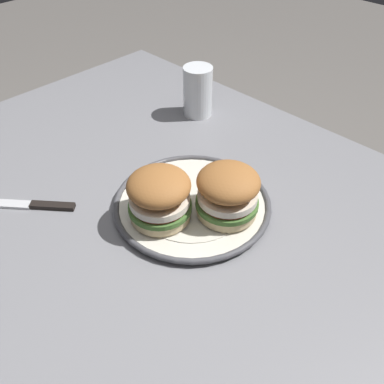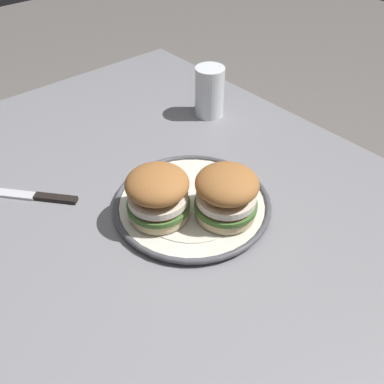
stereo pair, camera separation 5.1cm
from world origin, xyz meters
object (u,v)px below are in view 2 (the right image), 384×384
at_px(dining_table, 179,251).
at_px(sandwich_half_left, 226,193).
at_px(dinner_plate, 192,204).
at_px(table_knife, 33,196).
at_px(sandwich_half_right, 158,194).
at_px(drinking_glass, 209,95).

height_order(dining_table, sandwich_half_left, sandwich_half_left).
height_order(dinner_plate, table_knife, dinner_plate).
xyz_separation_m(sandwich_half_left, sandwich_half_right, (0.08, 0.10, 0.00)).
distance_m(dining_table, table_knife, 0.32).
height_order(sandwich_half_right, table_knife, sandwich_half_right).
bearing_deg(sandwich_half_left, drinking_glass, -38.03).
bearing_deg(sandwich_half_right, sandwich_half_left, -130.45).
relative_size(dining_table, dinner_plate, 4.42).
relative_size(drinking_glass, table_knife, 0.72).
bearing_deg(table_knife, dinner_plate, -135.74).
bearing_deg(table_knife, sandwich_half_left, -140.25).
bearing_deg(dinner_plate, sandwich_half_left, -160.83).
bearing_deg(table_knife, drinking_glass, -88.53).
relative_size(dinner_plate, sandwich_half_right, 1.89).
relative_size(sandwich_half_left, sandwich_half_right, 1.00).
xyz_separation_m(drinking_glass, table_knife, (-0.01, 0.50, -0.05)).
bearing_deg(dining_table, dinner_plate, -74.19).
xyz_separation_m(sandwich_half_right, drinking_glass, (0.24, -0.35, -0.01)).
bearing_deg(drinking_glass, sandwich_half_right, 124.31).
xyz_separation_m(dinner_plate, table_knife, (0.24, 0.23, -0.01)).
distance_m(dining_table, sandwich_half_right, 0.16).
xyz_separation_m(dining_table, sandwich_half_left, (-0.06, -0.07, 0.16)).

